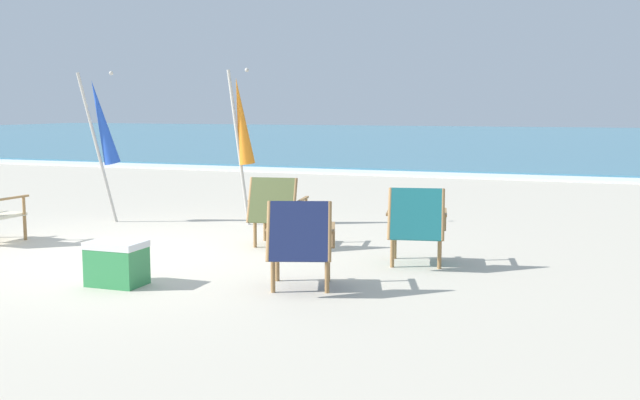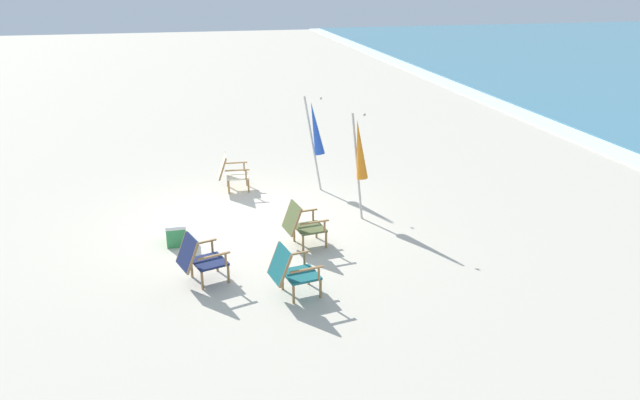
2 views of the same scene
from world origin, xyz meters
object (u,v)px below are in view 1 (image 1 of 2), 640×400
at_px(umbrella_furled_orange, 241,123).
at_px(cooler_box, 117,263).
at_px(beach_chair_back_left, 276,210).
at_px(umbrella_furled_blue, 102,124).
at_px(beach_chair_front_right, 416,225).
at_px(beach_chair_front_left, 300,243).

bearing_deg(umbrella_furled_orange, cooler_box, -83.07).
distance_m(beach_chair_back_left, umbrella_furled_blue, 3.23).
bearing_deg(umbrella_furled_blue, cooler_box, -52.97).
xyz_separation_m(umbrella_furled_blue, cooler_box, (2.32, -3.08, -1.16)).
bearing_deg(umbrella_furled_orange, umbrella_furled_blue, -166.75).
distance_m(beach_chair_front_right, cooler_box, 2.91).
height_order(beach_chair_front_left, umbrella_furled_blue, umbrella_furled_blue).
xyz_separation_m(beach_chair_front_left, umbrella_furled_blue, (-3.96, 2.73, 0.94)).
bearing_deg(umbrella_furled_blue, umbrella_furled_orange, 13.25).
bearing_deg(beach_chair_back_left, cooler_box, -106.38).
distance_m(beach_chair_back_left, cooler_box, 2.28).
height_order(umbrella_furled_orange, cooler_box, umbrella_furled_orange).
relative_size(beach_chair_front_left, umbrella_furled_blue, 0.41).
distance_m(beach_chair_front_left, umbrella_furled_blue, 4.89).
bearing_deg(umbrella_furled_blue, beach_chair_front_right, -16.70).
relative_size(umbrella_furled_blue, umbrella_furled_orange, 0.99).
relative_size(beach_chair_back_left, cooler_box, 1.66).
bearing_deg(cooler_box, umbrella_furled_blue, 127.03).
bearing_deg(cooler_box, beach_chair_front_right, 35.13).
bearing_deg(beach_chair_front_left, umbrella_furled_orange, 123.04).
xyz_separation_m(beach_chair_front_right, umbrella_furled_blue, (-4.69, 1.41, 0.93)).
distance_m(beach_chair_back_left, beach_chair_front_left, 2.08).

